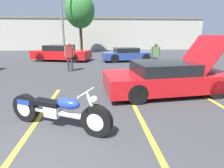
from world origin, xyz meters
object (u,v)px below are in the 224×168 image
at_px(tree_background, 80,11).
at_px(spectator_near_motorcycle, 155,54).
at_px(show_car_hood_open, 167,78).
at_px(light_pole, 62,5).
at_px(parked_car_mid_row, 61,53).
at_px(motorcycle, 58,111).
at_px(parked_car_right_row, 128,54).
at_px(spectator_by_show_car, 69,54).

xyz_separation_m(tree_background, spectator_near_motorcycle, (5.32, -10.49, -3.61)).
xyz_separation_m(tree_background, show_car_hood_open, (4.43, -14.73, -3.98)).
height_order(light_pole, spectator_near_motorcycle, light_pole).
distance_m(parked_car_mid_row, spectator_near_motorcycle, 7.88).
xyz_separation_m(light_pole, parked_car_mid_row, (0.30, -3.47, -4.16)).
xyz_separation_m(motorcycle, parked_car_right_row, (3.33, 10.38, 0.12)).
bearing_deg(parked_car_mid_row, tree_background, 93.85).
xyz_separation_m(light_pole, spectator_by_show_car, (1.67, -7.96, -3.78)).
bearing_deg(show_car_hood_open, spectator_near_motorcycle, 72.13).
xyz_separation_m(light_pole, spectator_near_motorcycle, (6.74, -8.00, -3.82)).
relative_size(tree_background, show_car_hood_open, 1.38).
xyz_separation_m(motorcycle, show_car_hood_open, (3.46, 2.25, 0.17)).
relative_size(motorcycle, show_car_hood_open, 0.53).
distance_m(light_pole, spectator_near_motorcycle, 11.14).
distance_m(motorcycle, parked_car_mid_row, 11.22).
bearing_deg(spectator_near_motorcycle, parked_car_right_row, 104.84).
height_order(tree_background, parked_car_mid_row, tree_background).
relative_size(parked_car_mid_row, spectator_near_motorcycle, 3.01).
bearing_deg(parked_car_mid_row, spectator_near_motorcycle, -20.67).
bearing_deg(spectator_near_motorcycle, motorcycle, -123.86).
bearing_deg(show_car_hood_open, parked_car_right_row, 84.96).
xyz_separation_m(show_car_hood_open, parked_car_mid_row, (-5.55, 8.78, 0.03)).
distance_m(motorcycle, show_car_hood_open, 4.13).
height_order(light_pole, spectator_by_show_car, light_pole).
relative_size(motorcycle, parked_car_right_row, 0.59).
relative_size(light_pole, parked_car_right_row, 2.08).
height_order(spectator_near_motorcycle, spectator_by_show_car, spectator_by_show_car).
distance_m(spectator_near_motorcycle, spectator_by_show_car, 5.07).
xyz_separation_m(tree_background, motorcycle, (0.97, -16.98, -4.15)).
bearing_deg(motorcycle, spectator_by_show_car, 121.29).
relative_size(light_pole, show_car_hood_open, 1.87).
distance_m(show_car_hood_open, spectator_by_show_car, 6.00).
distance_m(light_pole, show_car_hood_open, 14.20).
xyz_separation_m(spectator_near_motorcycle, spectator_by_show_car, (-5.07, 0.04, 0.04)).
height_order(motorcycle, parked_car_right_row, parked_car_right_row).
bearing_deg(light_pole, tree_background, 60.33).
bearing_deg(light_pole, parked_car_right_row, -35.79).
distance_m(light_pole, parked_car_right_row, 8.22).
distance_m(tree_background, motorcycle, 17.51).
xyz_separation_m(light_pole, parked_car_right_row, (5.71, -4.12, -4.24)).
xyz_separation_m(light_pole, tree_background, (1.42, 2.49, -0.21)).
bearing_deg(light_pole, spectator_near_motorcycle, -49.90).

